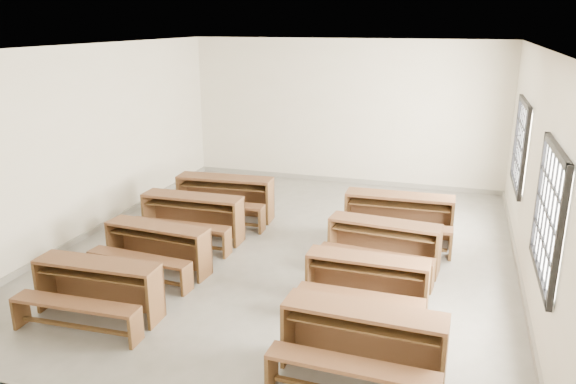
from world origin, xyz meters
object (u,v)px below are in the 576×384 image
(desk_set_0, at_px, (96,286))
(desk_set_7, at_px, (398,215))
(desk_set_4, at_px, (362,339))
(desk_set_3, at_px, (224,195))
(desk_set_6, at_px, (383,242))
(desk_set_5, at_px, (366,280))
(desk_set_2, at_px, (191,215))
(desk_set_1, at_px, (156,245))

(desk_set_0, xyz_separation_m, desk_set_7, (3.28, 3.66, 0.05))
(desk_set_0, xyz_separation_m, desk_set_4, (3.36, -0.26, 0.02))
(desk_set_3, height_order, desk_set_4, desk_set_3)
(desk_set_3, distance_m, desk_set_6, 3.41)
(desk_set_7, bearing_deg, desk_set_3, 176.11)
(desk_set_6, xyz_separation_m, desk_set_7, (0.08, 1.20, 0.04))
(desk_set_5, bearing_deg, desk_set_0, -158.56)
(desk_set_2, bearing_deg, desk_set_0, -89.69)
(desk_set_4, relative_size, desk_set_7, 0.95)
(desk_set_0, relative_size, desk_set_5, 1.04)
(desk_set_0, height_order, desk_set_2, desk_set_2)
(desk_set_1, bearing_deg, desk_set_3, 93.71)
(desk_set_3, height_order, desk_set_5, desk_set_3)
(desk_set_6, bearing_deg, desk_set_4, -81.08)
(desk_set_1, relative_size, desk_set_5, 1.05)
(desk_set_4, height_order, desk_set_6, desk_set_4)
(desk_set_0, relative_size, desk_set_7, 0.91)
(desk_set_0, relative_size, desk_set_2, 0.95)
(desk_set_1, height_order, desk_set_6, desk_set_6)
(desk_set_1, distance_m, desk_set_5, 3.13)
(desk_set_2, bearing_deg, desk_set_3, 83.99)
(desk_set_7, bearing_deg, desk_set_1, -146.18)
(desk_set_7, bearing_deg, desk_set_2, -164.76)
(desk_set_6, bearing_deg, desk_set_5, -86.11)
(desk_set_1, distance_m, desk_set_2, 1.30)
(desk_set_5, xyz_separation_m, desk_set_7, (0.12, 2.47, 0.06))
(desk_set_1, distance_m, desk_set_7, 3.96)
(desk_set_4, distance_m, desk_set_6, 2.73)
(desk_set_1, xyz_separation_m, desk_set_4, (3.33, -1.66, 0.03))
(desk_set_1, relative_size, desk_set_3, 0.89)
(desk_set_5, height_order, desk_set_7, desk_set_7)
(desk_set_1, relative_size, desk_set_7, 0.91)
(desk_set_5, bearing_deg, desk_set_1, 177.07)
(desk_set_6, bearing_deg, desk_set_1, -155.86)
(desk_set_5, height_order, desk_set_6, desk_set_6)
(desk_set_3, relative_size, desk_set_7, 1.02)
(desk_set_4, bearing_deg, desk_set_2, 141.44)
(desk_set_6, distance_m, desk_set_7, 1.20)
(desk_set_0, bearing_deg, desk_set_4, -6.24)
(desk_set_4, distance_m, desk_set_5, 1.47)
(desk_set_0, distance_m, desk_set_6, 4.03)
(desk_set_0, distance_m, desk_set_3, 3.82)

